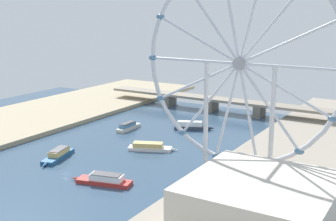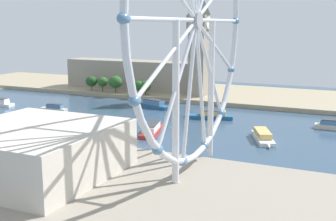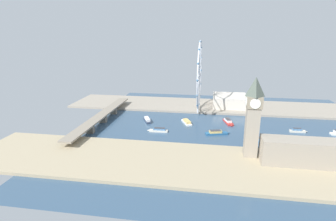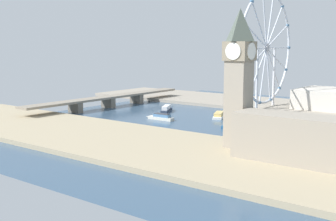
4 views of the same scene
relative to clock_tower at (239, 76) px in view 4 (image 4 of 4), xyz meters
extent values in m
plane|color=#334C66|center=(83.15, 15.34, -43.82)|extent=(384.89, 384.89, 0.00)
cube|color=tan|center=(-24.29, 15.34, -42.32)|extent=(90.00, 520.00, 3.00)
cube|color=gray|center=(190.60, 15.34, -42.32)|extent=(90.00, 520.00, 3.00)
cube|color=gray|center=(0.00, 0.00, -16.00)|extent=(12.38, 12.38, 49.64)
cube|color=gray|center=(0.00, 0.00, 14.18)|extent=(14.36, 14.36, 10.72)
pyramid|color=#4C564C|center=(0.00, 0.00, 28.62)|extent=(13.00, 13.00, 18.16)
cylinder|color=white|center=(0.00, 7.43, 14.18)|extent=(9.41, 0.50, 9.41)
cylinder|color=white|center=(0.00, -7.43, 14.18)|extent=(9.41, 0.50, 9.41)
cylinder|color=white|center=(7.43, 0.00, 14.18)|extent=(0.50, 9.41, 9.41)
cylinder|color=white|center=(-7.43, 0.00, 14.18)|extent=(0.50, 9.41, 9.41)
cylinder|color=#513823|center=(15.14, -43.34, -38.79)|extent=(0.80, 0.80, 4.05)
ellipsoid|color=#285623|center=(15.14, -43.34, -33.57)|extent=(8.01, 8.01, 7.21)
cylinder|color=#513823|center=(13.03, -38.46, -39.20)|extent=(0.80, 0.80, 3.23)
ellipsoid|color=#285623|center=(13.03, -38.46, -33.99)|extent=(8.99, 8.99, 8.09)
torus|color=silver|center=(159.61, 59.58, 14.26)|extent=(103.65, 2.31, 103.65)
cylinder|color=#99999E|center=(159.61, 59.58, 14.26)|extent=(6.08, 3.00, 6.08)
cylinder|color=silver|center=(184.95, 59.58, 14.26)|extent=(50.67, 1.38, 1.38)
cylinder|color=silver|center=(182.44, 59.58, 25.25)|extent=(46.26, 1.38, 23.23)
cylinder|color=silver|center=(175.41, 59.58, 34.07)|extent=(32.68, 1.38, 40.48)
cylinder|color=silver|center=(165.25, 59.58, 38.96)|extent=(12.63, 1.38, 49.71)
cylinder|color=silver|center=(153.98, 59.58, 38.96)|extent=(12.63, 1.38, 49.71)
cylinder|color=silver|center=(143.82, 59.58, 34.07)|extent=(32.68, 1.38, 40.48)
cylinder|color=silver|center=(136.79, 59.58, 25.25)|extent=(46.26, 1.38, 23.23)
cylinder|color=silver|center=(134.28, 59.58, 14.26)|extent=(50.67, 1.38, 1.38)
cylinder|color=silver|center=(136.79, 59.58, 3.27)|extent=(46.26, 1.38, 23.23)
cylinder|color=silver|center=(143.82, 59.58, -5.55)|extent=(32.68, 1.38, 40.48)
cylinder|color=silver|center=(153.98, 59.58, -10.44)|extent=(12.63, 1.38, 49.71)
cylinder|color=silver|center=(165.25, 59.58, -10.44)|extent=(12.63, 1.38, 49.71)
cylinder|color=silver|center=(175.41, 59.58, -5.55)|extent=(32.68, 1.38, 40.48)
cylinder|color=silver|center=(182.44, 59.58, 3.27)|extent=(46.26, 1.38, 23.23)
ellipsoid|color=teal|center=(210.29, 59.58, 14.26)|extent=(4.80, 3.20, 3.20)
ellipsoid|color=teal|center=(205.27, 59.58, 36.25)|extent=(4.80, 3.20, 3.20)
ellipsoid|color=teal|center=(191.21, 59.58, 53.88)|extent=(4.80, 3.20, 3.20)
ellipsoid|color=teal|center=(128.02, 59.58, 53.88)|extent=(4.80, 3.20, 3.20)
ellipsoid|color=teal|center=(113.96, 59.58, 36.25)|extent=(4.80, 3.20, 3.20)
ellipsoid|color=teal|center=(108.94, 59.58, 14.26)|extent=(4.80, 3.20, 3.20)
ellipsoid|color=teal|center=(113.96, 59.58, -7.73)|extent=(4.80, 3.20, 3.20)
ellipsoid|color=teal|center=(128.02, 59.58, -25.36)|extent=(4.80, 3.20, 3.20)
ellipsoid|color=teal|center=(148.34, 59.58, -35.14)|extent=(4.80, 3.20, 3.20)
ellipsoid|color=teal|center=(170.89, 59.58, -35.14)|extent=(4.80, 3.20, 3.20)
ellipsoid|color=teal|center=(191.21, 59.58, -25.36)|extent=(4.80, 3.20, 3.20)
ellipsoid|color=teal|center=(205.27, 59.58, -7.73)|extent=(4.80, 3.20, 3.20)
cylinder|color=silver|center=(177.35, 59.58, -13.28)|extent=(2.40, 2.40, 55.08)
cylinder|color=silver|center=(141.88, 59.58, -13.28)|extent=(2.40, 2.40, 55.08)
cube|color=beige|center=(190.79, 9.81, -31.95)|extent=(54.33, 54.33, 17.74)
cube|color=gray|center=(83.15, 189.51, -33.61)|extent=(196.89, 15.55, 2.00)
cube|color=#70685B|center=(41.52, 189.51, -39.21)|extent=(6.00, 13.99, 9.21)
cube|color=#70685B|center=(83.15, 189.51, -39.21)|extent=(6.00, 13.99, 9.21)
cube|color=#70685B|center=(124.78, 189.51, -39.21)|extent=(6.00, 13.99, 9.21)
cube|color=#B22D28|center=(108.69, 15.55, -42.79)|extent=(28.48, 14.23, 2.05)
cone|color=#B22D28|center=(93.25, 11.63, -42.79)|extent=(5.29, 3.20, 2.05)
cube|color=white|center=(110.02, 15.89, -40.29)|extent=(17.49, 10.32, 2.96)
cube|color=#38383D|center=(110.02, 15.89, -38.64)|extent=(15.82, 9.61, 0.34)
cube|color=#2D384C|center=(96.91, 127.79, -42.61)|extent=(24.90, 16.17, 2.42)
cone|color=#2D384C|center=(109.88, 134.14, -42.61)|extent=(5.08, 4.14, 2.42)
cube|color=white|center=(95.79, 127.25, -39.71)|extent=(17.69, 12.00, 3.38)
cube|color=beige|center=(58.89, 103.88, -42.60)|extent=(6.19, 23.33, 2.44)
cone|color=beige|center=(58.50, 117.34, -42.60)|extent=(2.56, 4.24, 2.44)
cube|color=teal|center=(58.92, 102.72, -40.22)|extent=(5.07, 15.27, 2.32)
cube|color=#38383D|center=(58.92, 102.72, -38.78)|extent=(4.81, 13.75, 0.57)
cube|color=white|center=(98.22, 72.14, -42.85)|extent=(26.98, 17.19, 1.94)
cone|color=white|center=(112.19, 78.17, -42.85)|extent=(5.10, 3.65, 1.94)
cube|color=#DBB766|center=(97.01, 71.62, -40.48)|extent=(18.83, 12.78, 2.79)
cube|color=#235684|center=(44.79, -14.42, -42.69)|extent=(13.08, 24.81, 2.26)
cone|color=#235684|center=(48.71, -1.08, -42.69)|extent=(3.38, 4.77, 2.26)
cube|color=teal|center=(44.45, -15.57, -40.04)|extent=(9.65, 16.29, 3.03)
cube|color=#38383D|center=(44.45, -15.57, -38.24)|extent=(8.97, 14.75, 0.57)
cube|color=#235684|center=(61.43, 31.86, -42.72)|extent=(14.47, 27.75, 2.19)
cone|color=#235684|center=(65.76, 16.92, -42.72)|extent=(3.44, 5.24, 2.19)
cube|color=#DBB766|center=(61.06, 33.15, -40.23)|extent=(10.09, 16.17, 2.78)
cube|color=#38383D|center=(61.06, 33.15, -38.66)|extent=(9.39, 14.64, 0.36)
camera|label=1|loc=(243.37, -145.44, 40.63)|focal=48.05mm
camera|label=2|loc=(307.65, 116.97, 12.87)|focal=46.49mm
camera|label=3|loc=(-258.16, 40.17, 77.15)|focal=29.16mm
camera|label=4|loc=(-223.98, -123.00, 18.35)|focal=47.79mm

